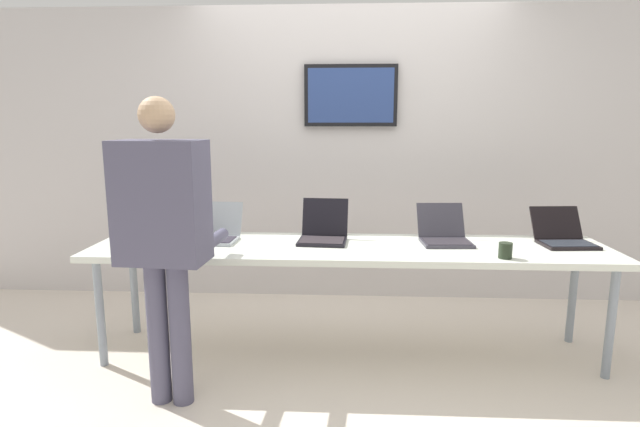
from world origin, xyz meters
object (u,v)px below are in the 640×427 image
at_px(workbench, 349,253).
at_px(equipment_box, 147,210).
at_px(laptop_station_2, 444,234).
at_px(person, 164,225).
at_px(laptop_station_1, 323,232).
at_px(laptop_station_3, 563,236).
at_px(laptop_station_0, 212,232).
at_px(coffee_mug, 505,250).

relative_size(workbench, equipment_box, 7.91).
relative_size(laptop_station_2, person, 0.23).
distance_m(laptop_station_1, laptop_station_3, 1.54).
relative_size(equipment_box, laptop_station_0, 1.13).
height_order(workbench, laptop_station_3, laptop_station_3).
xyz_separation_m(laptop_station_1, laptop_station_2, (0.78, 0.00, -0.01)).
distance_m(person, coffee_mug, 1.89).
relative_size(workbench, laptop_station_1, 9.08).
xyz_separation_m(laptop_station_2, person, (-1.57, -0.75, 0.20)).
distance_m(laptop_station_2, person, 1.75).
distance_m(laptop_station_0, person, 0.76).
height_order(equipment_box, coffee_mug, equipment_box).
distance_m(equipment_box, person, 0.91).
xyz_separation_m(workbench, laptop_station_3, (1.37, 0.12, 0.10)).
relative_size(laptop_station_0, person, 0.22).
bearing_deg(equipment_box, laptop_station_3, -1.45).
distance_m(laptop_station_0, laptop_station_3, 2.27).
relative_size(laptop_station_1, laptop_station_2, 0.95).
bearing_deg(laptop_station_3, person, -162.32).
distance_m(laptop_station_2, coffee_mug, 0.47).
xyz_separation_m(laptop_station_3, person, (-2.32, -0.74, 0.20)).
bearing_deg(laptop_station_2, coffee_mug, -54.02).
xyz_separation_m(laptop_station_0, coffee_mug, (1.79, -0.36, -0.01)).
bearing_deg(workbench, laptop_station_1, 142.94).
relative_size(workbench, laptop_station_0, 8.95).
bearing_deg(coffee_mug, equipment_box, 169.02).
height_order(equipment_box, laptop_station_1, equipment_box).
height_order(laptop_station_0, coffee_mug, laptop_station_0).
height_order(laptop_station_3, person, person).
bearing_deg(equipment_box, workbench, -7.84).
height_order(workbench, coffee_mug, coffee_mug).
relative_size(laptop_station_1, coffee_mug, 3.93).
bearing_deg(laptop_station_0, equipment_box, 170.51).
relative_size(workbench, laptop_station_3, 8.78).
bearing_deg(person, equipment_box, 117.01).
distance_m(workbench, coffee_mug, 0.93).
xyz_separation_m(laptop_station_0, laptop_station_2, (1.52, 0.02, -0.00)).
height_order(workbench, laptop_station_2, laptop_station_2).
xyz_separation_m(laptop_station_1, coffee_mug, (1.06, -0.38, -0.01)).
bearing_deg(equipment_box, laptop_station_1, -2.85).
xyz_separation_m(equipment_box, coffee_mug, (2.26, -0.44, -0.14)).
bearing_deg(laptop_station_2, laptop_station_0, -179.25).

